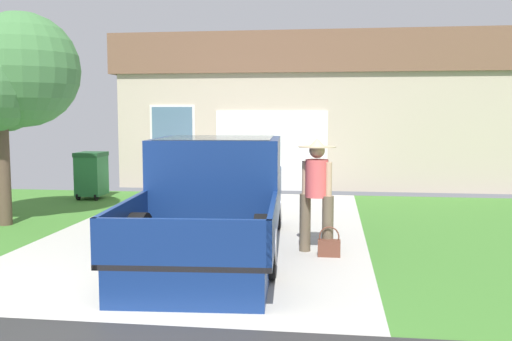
{
  "coord_description": "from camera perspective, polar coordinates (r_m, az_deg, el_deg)",
  "views": [
    {
      "loc": [
        2.05,
        -5.12,
        2.03
      ],
      "look_at": [
        0.9,
        3.46,
        1.15
      ],
      "focal_mm": 40.06,
      "sensor_mm": 36.0,
      "label": 1
    }
  ],
  "objects": [
    {
      "name": "house_with_garage",
      "position": [
        17.42,
        6.08,
        5.97
      ],
      "size": [
        10.98,
        5.36,
        4.13
      ],
      "color": "#BEAE98",
      "rests_on": "ground"
    },
    {
      "name": "person_with_hat",
      "position": [
        8.27,
        6.07,
        -1.84
      ],
      "size": [
        0.54,
        0.54,
        1.67
      ],
      "rotation": [
        0.0,
        0.0,
        2.69
      ],
      "color": "brown",
      "rests_on": "ground"
    },
    {
      "name": "front_yard_tree",
      "position": [
        11.38,
        -23.78,
        8.73
      ],
      "size": [
        2.53,
        2.34,
        3.85
      ],
      "color": "brown",
      "rests_on": "ground"
    },
    {
      "name": "pickup_truck",
      "position": [
        8.66,
        -3.84,
        -2.85
      ],
      "size": [
        2.26,
        5.12,
        1.66
      ],
      "rotation": [
        0.0,
        0.0,
        0.07
      ],
      "color": "navy",
      "rests_on": "ground"
    },
    {
      "name": "handbag",
      "position": [
        8.22,
        7.31,
        -7.56
      ],
      "size": [
        0.32,
        0.16,
        0.43
      ],
      "color": "brown",
      "rests_on": "ground"
    },
    {
      "name": "wheeled_trash_bin",
      "position": [
        14.04,
        -16.11,
        -0.3
      ],
      "size": [
        0.6,
        0.72,
        1.1
      ],
      "color": "#286B38",
      "rests_on": "ground"
    }
  ]
}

